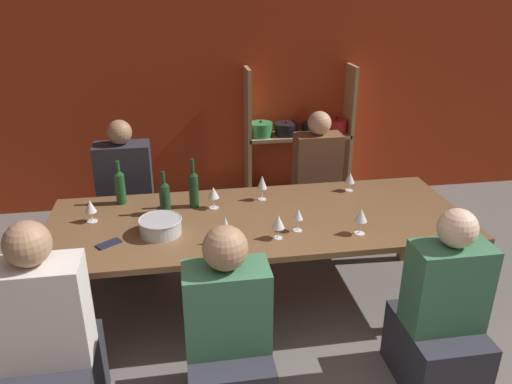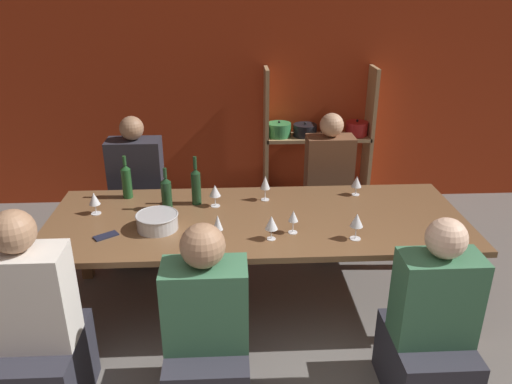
{
  "view_description": "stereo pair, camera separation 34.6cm",
  "coord_description": "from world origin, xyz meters",
  "px_view_note": "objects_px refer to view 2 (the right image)",
  "views": [
    {
      "loc": [
        -0.39,
        -1.19,
        2.25
      ],
      "look_at": [
        0.12,
        1.95,
        0.88
      ],
      "focal_mm": 35.0,
      "sensor_mm": 36.0,
      "label": 1
    },
    {
      "loc": [
        -0.05,
        -1.23,
        2.25
      ],
      "look_at": [
        0.12,
        1.95,
        0.88
      ],
      "focal_mm": 35.0,
      "sensor_mm": 36.0,
      "label": 2
    }
  ],
  "objects_px": {
    "shelf_unit": "(316,154)",
    "person_near_a": "(207,345)",
    "wine_bottle_dark": "(166,193)",
    "person_far_b": "(139,206)",
    "mixing_bowl": "(157,221)",
    "wine_bottle_green": "(196,185)",
    "person_far_a": "(327,199)",
    "wine_bottle_amber": "(127,181)",
    "dining_table": "(257,226)",
    "wine_glass_red_b": "(271,223)",
    "wine_glass_white_a": "(215,191)",
    "cell_phone": "(106,236)",
    "wine_glass_empty_c": "(293,217)",
    "wine_glass_white_b": "(218,223)",
    "person_near_b": "(37,343)",
    "wine_glass_red_a": "(357,221)",
    "person_near_c": "(429,337)",
    "wine_glass_empty_d": "(357,182)",
    "wine_glass_empty_b": "(265,183)",
    "wine_glass_empty_a": "(94,199)"
  },
  "relations": [
    {
      "from": "wine_glass_empty_d",
      "to": "person_far_b",
      "type": "relative_size",
      "value": 0.12
    },
    {
      "from": "wine_glass_empty_a",
      "to": "person_far_b",
      "type": "distance_m",
      "value": 0.84
    },
    {
      "from": "wine_bottle_green",
      "to": "wine_glass_red_b",
      "type": "bearing_deg",
      "value": -48.42
    },
    {
      "from": "mixing_bowl",
      "to": "cell_phone",
      "type": "bearing_deg",
      "value": -163.7
    },
    {
      "from": "wine_glass_white_b",
      "to": "cell_phone",
      "type": "distance_m",
      "value": 0.73
    },
    {
      "from": "wine_glass_white_a",
      "to": "wine_glass_red_a",
      "type": "bearing_deg",
      "value": -30.98
    },
    {
      "from": "cell_phone",
      "to": "person_near_a",
      "type": "relative_size",
      "value": 0.14
    },
    {
      "from": "wine_glass_red_a",
      "to": "mixing_bowl",
      "type": "bearing_deg",
      "value": 170.83
    },
    {
      "from": "dining_table",
      "to": "wine_glass_empty_c",
      "type": "xyz_separation_m",
      "value": [
        0.22,
        -0.23,
        0.18
      ]
    },
    {
      "from": "wine_glass_red_a",
      "to": "wine_glass_white_a",
      "type": "distance_m",
      "value": 1.04
    },
    {
      "from": "wine_bottle_green",
      "to": "wine_glass_empty_c",
      "type": "relative_size",
      "value": 2.31
    },
    {
      "from": "mixing_bowl",
      "to": "wine_bottle_green",
      "type": "bearing_deg",
      "value": 58.53
    },
    {
      "from": "wine_glass_empty_b",
      "to": "wine_bottle_amber",
      "type": "bearing_deg",
      "value": 174.41
    },
    {
      "from": "shelf_unit",
      "to": "person_near_a",
      "type": "height_order",
      "value": "shelf_unit"
    },
    {
      "from": "dining_table",
      "to": "person_far_b",
      "type": "height_order",
      "value": "person_far_b"
    },
    {
      "from": "wine_bottle_amber",
      "to": "cell_phone",
      "type": "relative_size",
      "value": 2.01
    },
    {
      "from": "wine_glass_white_b",
      "to": "person_near_b",
      "type": "xyz_separation_m",
      "value": [
        -0.97,
        -0.56,
        -0.41
      ]
    },
    {
      "from": "wine_bottle_dark",
      "to": "person_far_b",
      "type": "distance_m",
      "value": 0.86
    },
    {
      "from": "wine_glass_empty_d",
      "to": "person_far_a",
      "type": "xyz_separation_m",
      "value": [
        -0.1,
        0.54,
        -0.39
      ]
    },
    {
      "from": "wine_bottle_green",
      "to": "person_near_b",
      "type": "distance_m",
      "value": 1.46
    },
    {
      "from": "dining_table",
      "to": "wine_glass_white_a",
      "type": "bearing_deg",
      "value": 144.46
    },
    {
      "from": "wine_glass_red_b",
      "to": "wine_glass_white_a",
      "type": "relative_size",
      "value": 0.99
    },
    {
      "from": "wine_bottle_dark",
      "to": "wine_glass_empty_d",
      "type": "height_order",
      "value": "wine_bottle_dark"
    },
    {
      "from": "wine_bottle_dark",
      "to": "wine_glass_white_b",
      "type": "relative_size",
      "value": 1.72
    },
    {
      "from": "person_near_b",
      "to": "person_near_c",
      "type": "height_order",
      "value": "person_near_b"
    },
    {
      "from": "dining_table",
      "to": "wine_glass_empty_a",
      "type": "bearing_deg",
      "value": 173.67
    },
    {
      "from": "wine_glass_white_a",
      "to": "shelf_unit",
      "type": "bearing_deg",
      "value": 57.68
    },
    {
      "from": "wine_glass_red_a",
      "to": "wine_glass_red_b",
      "type": "height_order",
      "value": "wine_glass_red_a"
    },
    {
      "from": "wine_bottle_amber",
      "to": "person_near_b",
      "type": "distance_m",
      "value": 1.37
    },
    {
      "from": "shelf_unit",
      "to": "wine_glass_empty_a",
      "type": "height_order",
      "value": "shelf_unit"
    },
    {
      "from": "wine_bottle_green",
      "to": "wine_glass_white_a",
      "type": "relative_size",
      "value": 2.22
    },
    {
      "from": "wine_glass_white_a",
      "to": "wine_glass_white_b",
      "type": "height_order",
      "value": "wine_glass_white_b"
    },
    {
      "from": "wine_bottle_dark",
      "to": "person_far_b",
      "type": "height_order",
      "value": "person_far_b"
    },
    {
      "from": "wine_glass_red_b",
      "to": "wine_glass_white_b",
      "type": "distance_m",
      "value": 0.33
    },
    {
      "from": "person_far_a",
      "to": "wine_bottle_amber",
      "type": "bearing_deg",
      "value": 17.24
    },
    {
      "from": "wine_glass_red_a",
      "to": "person_near_c",
      "type": "bearing_deg",
      "value": -61.73
    },
    {
      "from": "wine_bottle_amber",
      "to": "wine_glass_empty_a",
      "type": "relative_size",
      "value": 2.06
    },
    {
      "from": "shelf_unit",
      "to": "wine_glass_white_a",
      "type": "bearing_deg",
      "value": -122.32
    },
    {
      "from": "wine_glass_white_b",
      "to": "wine_glass_white_a",
      "type": "bearing_deg",
      "value": 93.33
    },
    {
      "from": "wine_bottle_dark",
      "to": "wine_glass_white_b",
      "type": "xyz_separation_m",
      "value": [
        0.37,
        -0.49,
        -0.0
      ]
    },
    {
      "from": "wine_bottle_green",
      "to": "person_near_c",
      "type": "relative_size",
      "value": 0.32
    },
    {
      "from": "dining_table",
      "to": "wine_glass_red_b",
      "type": "distance_m",
      "value": 0.36
    },
    {
      "from": "wine_glass_red_a",
      "to": "person_near_b",
      "type": "relative_size",
      "value": 0.14
    },
    {
      "from": "wine_glass_white_a",
      "to": "wine_bottle_amber",
      "type": "bearing_deg",
      "value": 163.84
    },
    {
      "from": "wine_bottle_green",
      "to": "wine_glass_white_b",
      "type": "height_order",
      "value": "wine_bottle_green"
    },
    {
      "from": "person_near_c",
      "to": "wine_bottle_green",
      "type": "bearing_deg",
      "value": 139.1
    },
    {
      "from": "dining_table",
      "to": "wine_glass_white_b",
      "type": "distance_m",
      "value": 0.45
    },
    {
      "from": "wine_glass_empty_c",
      "to": "person_far_a",
      "type": "relative_size",
      "value": 0.13
    },
    {
      "from": "wine_bottle_green",
      "to": "wine_glass_empty_b",
      "type": "height_order",
      "value": "wine_bottle_green"
    },
    {
      "from": "dining_table",
      "to": "person_near_b",
      "type": "xyz_separation_m",
      "value": [
        -1.23,
        -0.88,
        -0.22
      ]
    }
  ]
}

